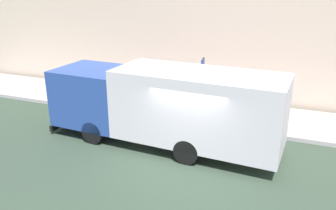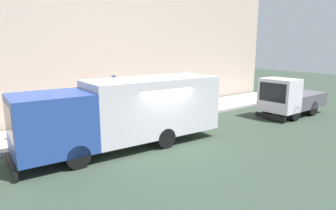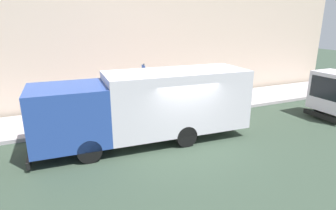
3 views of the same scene
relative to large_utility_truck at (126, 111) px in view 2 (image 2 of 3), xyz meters
name	(u,v)px [view 2 (image 2 of 3)]	position (x,y,z in m)	size (l,w,h in m)	color
ground	(165,147)	(-1.05, -1.24, -1.57)	(80.00, 80.00, 0.00)	#314133
sidewalk	(114,123)	(3.60, -1.24, -1.49)	(3.30, 30.00, 0.16)	#AAA1A5
building_facade	(93,34)	(5.75, -1.24, 3.31)	(0.50, 30.00, 9.76)	beige
large_utility_truck	(126,111)	(0.00, 0.00, 0.00)	(2.75, 8.70, 2.85)	#274697
small_flatbed_truck	(289,98)	(-1.13, -10.64, -0.48)	(2.02, 4.84, 2.36)	white
pedestrian_walking	(20,119)	(3.09, 3.43, -0.45)	(0.47, 0.47, 1.80)	brown
street_sign_post	(115,97)	(2.37, -0.72, 0.16)	(0.44, 0.08, 2.68)	#4C5156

